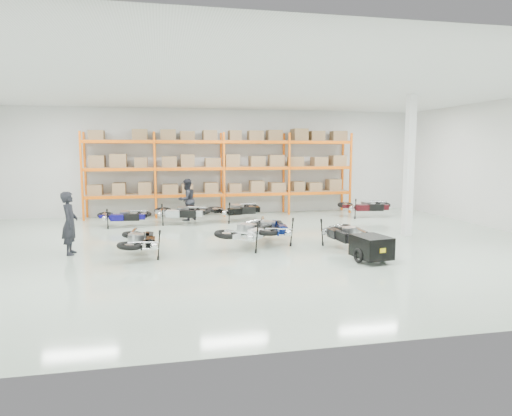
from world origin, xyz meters
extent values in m
plane|color=#A5B8A7|center=(0.00, 0.00, 0.00)|extent=(18.00, 18.00, 0.00)
plane|color=white|center=(0.00, 0.00, 4.50)|extent=(18.00, 18.00, 0.00)
plane|color=silver|center=(0.00, 7.00, 2.25)|extent=(18.00, 0.00, 18.00)
plane|color=silver|center=(0.00, -7.00, 2.25)|extent=(18.00, 0.00, 18.00)
cube|color=#FF660D|center=(-5.60, 6.00, 1.75)|extent=(0.08, 0.08, 3.50)
cube|color=#FF660D|center=(-5.60, 6.90, 1.75)|extent=(0.08, 0.08, 3.50)
cube|color=#FF660D|center=(-2.80, 6.00, 1.75)|extent=(0.08, 0.08, 3.50)
cube|color=#FF660D|center=(-2.80, 6.90, 1.75)|extent=(0.08, 0.08, 3.50)
cube|color=#FF660D|center=(0.00, 6.00, 1.75)|extent=(0.08, 0.08, 3.50)
cube|color=#FF660D|center=(0.00, 6.90, 1.75)|extent=(0.08, 0.08, 3.50)
cube|color=#FF660D|center=(2.80, 6.00, 1.75)|extent=(0.08, 0.08, 3.50)
cube|color=#FF660D|center=(2.80, 6.90, 1.75)|extent=(0.08, 0.08, 3.50)
cube|color=#FF660D|center=(5.60, 6.00, 1.75)|extent=(0.08, 0.08, 3.50)
cube|color=#FF660D|center=(5.60, 6.90, 1.75)|extent=(0.08, 0.08, 3.50)
cube|color=#FF660D|center=(-4.20, 6.00, 0.90)|extent=(2.70, 0.08, 0.12)
cube|color=#FF660D|center=(-4.20, 6.90, 0.90)|extent=(2.70, 0.08, 0.12)
cube|color=#96714D|center=(-4.20, 6.45, 0.97)|extent=(2.68, 0.88, 0.02)
cube|color=#96714D|center=(-4.20, 6.45, 1.20)|extent=(2.40, 0.70, 0.44)
cube|color=#FF660D|center=(-1.40, 6.00, 0.90)|extent=(2.70, 0.08, 0.12)
cube|color=#FF660D|center=(-1.40, 6.90, 0.90)|extent=(2.70, 0.08, 0.12)
cube|color=#96714D|center=(-1.40, 6.45, 0.97)|extent=(2.68, 0.88, 0.02)
cube|color=#96714D|center=(-1.40, 6.45, 1.20)|extent=(2.40, 0.70, 0.44)
cube|color=#FF660D|center=(1.40, 6.00, 0.90)|extent=(2.70, 0.08, 0.12)
cube|color=#FF660D|center=(1.40, 6.90, 0.90)|extent=(2.70, 0.08, 0.12)
cube|color=#96714D|center=(1.40, 6.45, 0.97)|extent=(2.68, 0.88, 0.02)
cube|color=#96714D|center=(1.40, 6.45, 1.20)|extent=(2.40, 0.70, 0.44)
cube|color=#FF660D|center=(4.20, 6.00, 0.90)|extent=(2.70, 0.08, 0.12)
cube|color=#FF660D|center=(4.20, 6.90, 0.90)|extent=(2.70, 0.08, 0.12)
cube|color=#96714D|center=(4.20, 6.45, 0.97)|extent=(2.68, 0.88, 0.02)
cube|color=#96714D|center=(4.20, 6.45, 1.20)|extent=(2.40, 0.70, 0.44)
cube|color=#FF660D|center=(-4.20, 6.00, 2.00)|extent=(2.70, 0.08, 0.12)
cube|color=#FF660D|center=(-4.20, 6.90, 2.00)|extent=(2.70, 0.08, 0.12)
cube|color=#96714D|center=(-4.20, 6.45, 2.07)|extent=(2.68, 0.88, 0.02)
cube|color=#96714D|center=(-4.20, 6.45, 2.30)|extent=(2.40, 0.70, 0.44)
cube|color=#FF660D|center=(-1.40, 6.00, 2.00)|extent=(2.70, 0.08, 0.12)
cube|color=#FF660D|center=(-1.40, 6.90, 2.00)|extent=(2.70, 0.08, 0.12)
cube|color=#96714D|center=(-1.40, 6.45, 2.07)|extent=(2.68, 0.88, 0.02)
cube|color=#96714D|center=(-1.40, 6.45, 2.30)|extent=(2.40, 0.70, 0.44)
cube|color=#FF660D|center=(1.40, 6.00, 2.00)|extent=(2.70, 0.08, 0.12)
cube|color=#FF660D|center=(1.40, 6.90, 2.00)|extent=(2.70, 0.08, 0.12)
cube|color=#96714D|center=(1.40, 6.45, 2.07)|extent=(2.68, 0.88, 0.02)
cube|color=#96714D|center=(1.40, 6.45, 2.30)|extent=(2.40, 0.70, 0.44)
cube|color=#FF660D|center=(4.20, 6.00, 2.00)|extent=(2.70, 0.08, 0.12)
cube|color=#FF660D|center=(4.20, 6.90, 2.00)|extent=(2.70, 0.08, 0.12)
cube|color=#96714D|center=(4.20, 6.45, 2.07)|extent=(2.68, 0.88, 0.02)
cube|color=#96714D|center=(4.20, 6.45, 2.30)|extent=(2.40, 0.70, 0.44)
cube|color=#FF660D|center=(-4.20, 6.00, 3.10)|extent=(2.70, 0.08, 0.12)
cube|color=#FF660D|center=(-4.20, 6.90, 3.10)|extent=(2.70, 0.08, 0.12)
cube|color=#96714D|center=(-4.20, 6.45, 3.17)|extent=(2.68, 0.88, 0.02)
cube|color=#96714D|center=(-4.20, 6.45, 3.40)|extent=(2.40, 0.70, 0.44)
cube|color=#FF660D|center=(-1.40, 6.00, 3.10)|extent=(2.70, 0.08, 0.12)
cube|color=#FF660D|center=(-1.40, 6.90, 3.10)|extent=(2.70, 0.08, 0.12)
cube|color=#96714D|center=(-1.40, 6.45, 3.17)|extent=(2.68, 0.88, 0.02)
cube|color=#96714D|center=(-1.40, 6.45, 3.40)|extent=(2.40, 0.70, 0.44)
cube|color=#FF660D|center=(1.40, 6.00, 3.10)|extent=(2.70, 0.08, 0.12)
cube|color=#FF660D|center=(1.40, 6.90, 3.10)|extent=(2.70, 0.08, 0.12)
cube|color=#96714D|center=(1.40, 6.45, 3.17)|extent=(2.68, 0.88, 0.02)
cube|color=#96714D|center=(1.40, 6.45, 3.40)|extent=(2.40, 0.70, 0.44)
cube|color=#FF660D|center=(4.20, 6.00, 3.10)|extent=(2.70, 0.08, 0.12)
cube|color=#FF660D|center=(4.20, 6.90, 3.10)|extent=(2.70, 0.08, 0.12)
cube|color=#96714D|center=(4.20, 6.45, 3.17)|extent=(2.68, 0.88, 0.02)
cube|color=#96714D|center=(4.20, 6.45, 3.40)|extent=(2.40, 0.70, 0.44)
cube|color=white|center=(5.20, 0.50, 2.25)|extent=(0.25, 0.25, 4.50)
cube|color=black|center=(2.50, -2.53, 0.39)|extent=(0.86, 1.03, 0.54)
cube|color=yellow|center=(2.50, -3.00, 0.39)|extent=(0.16, 0.04, 0.11)
torus|color=black|center=(2.12, -2.53, 0.20)|extent=(0.08, 0.37, 0.37)
torus|color=black|center=(2.87, -2.53, 0.20)|extent=(0.08, 0.37, 0.37)
cylinder|color=black|center=(2.50, -1.89, 0.44)|extent=(0.17, 0.88, 0.04)
imported|color=black|center=(-4.98, -0.08, 0.84)|extent=(0.42, 0.62, 1.69)
imported|color=#21232A|center=(-1.59, 5.25, 0.82)|extent=(1.01, 0.98, 1.64)
camera|label=1|loc=(-2.57, -12.79, 2.78)|focal=32.00mm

